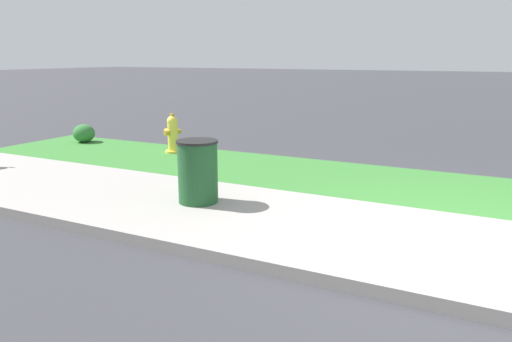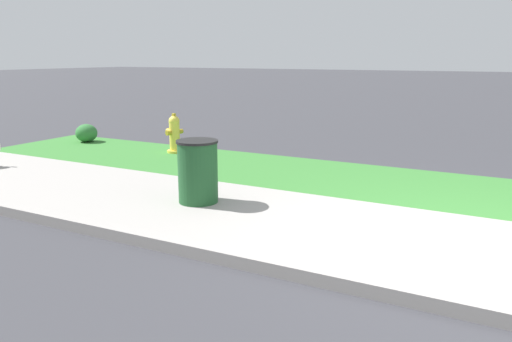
# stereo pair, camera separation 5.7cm
# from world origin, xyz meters

# --- Properties ---
(ground_plane) EXTENTS (120.00, 120.00, 0.00)m
(ground_plane) POSITION_xyz_m (0.00, 0.00, 0.00)
(ground_plane) COLOR #38383D
(sidewalk_pavement) EXTENTS (18.00, 2.37, 0.01)m
(sidewalk_pavement) POSITION_xyz_m (0.00, 0.00, 0.01)
(sidewalk_pavement) COLOR #9E9993
(sidewalk_pavement) RESTS_ON ground
(grass_verge) EXTENTS (18.00, 2.22, 0.01)m
(grass_verge) POSITION_xyz_m (0.00, 2.29, 0.00)
(grass_verge) COLOR #387A33
(grass_verge) RESTS_ON ground
(street_curb) EXTENTS (18.00, 0.16, 0.12)m
(street_curb) POSITION_xyz_m (0.00, -1.26, 0.06)
(street_curb) COLOR #9E9993
(street_curb) RESTS_ON ground
(fire_hydrant_far_end) EXTENTS (0.36, 0.39, 0.75)m
(fire_hydrant_far_end) POSITION_xyz_m (-5.59, 2.75, 0.36)
(fire_hydrant_far_end) COLOR yellow
(fire_hydrant_far_end) RESTS_ON ground
(trash_bin) EXTENTS (0.52, 0.52, 0.80)m
(trash_bin) POSITION_xyz_m (-3.30, 0.19, 0.40)
(trash_bin) COLOR #1E5128
(trash_bin) RESTS_ON ground
(shrub_bush_far_verge) EXTENTS (0.45, 0.45, 0.39)m
(shrub_bush_far_verge) POSITION_xyz_m (-8.00, 2.84, 0.19)
(shrub_bush_far_verge) COLOR #337538
(shrub_bush_far_verge) RESTS_ON ground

